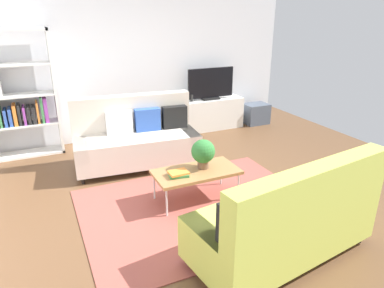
{
  "coord_description": "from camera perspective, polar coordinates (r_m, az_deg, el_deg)",
  "views": [
    {
      "loc": [
        -1.78,
        -3.81,
        2.34
      ],
      "look_at": [
        0.07,
        0.21,
        0.65
      ],
      "focal_mm": 32.59,
      "sensor_mm": 36.0,
      "label": 1
    }
  ],
  "objects": [
    {
      "name": "area_rug",
      "position": [
        4.52,
        1.2,
        -10.23
      ],
      "size": [
        2.9,
        2.2,
        0.01
      ],
      "primitive_type": "cube",
      "color": "#9E4C42",
      "rests_on": "ground_plane"
    },
    {
      "name": "table_book_1",
      "position": [
        4.35,
        -2.24,
        -4.67
      ],
      "size": [
        0.24,
        0.19,
        0.02
      ],
      "primitive_type": "cube",
      "rotation": [
        0.0,
        0.0,
        0.02
      ],
      "color": "orange",
      "rests_on": "table_book_0"
    },
    {
      "name": "ground_plane",
      "position": [
        4.81,
        0.33,
        -8.21
      ],
      "size": [
        7.68,
        7.68,
        0.0
      ],
      "primitive_type": "plane",
      "color": "brown"
    },
    {
      "name": "tv_console",
      "position": [
        7.36,
        2.92,
        4.94
      ],
      "size": [
        1.4,
        0.44,
        0.64
      ],
      "primitive_type": "cube",
      "color": "silver",
      "rests_on": "ground_plane"
    },
    {
      "name": "wall_far",
      "position": [
        6.9,
        -9.77,
        13.2
      ],
      "size": [
        6.4,
        0.12,
        2.9
      ],
      "primitive_type": "cube",
      "color": "silver",
      "rests_on": "ground_plane"
    },
    {
      "name": "bookshelf",
      "position": [
        6.44,
        -26.42,
        6.56
      ],
      "size": [
        1.1,
        0.36,
        2.1
      ],
      "color": "white",
      "rests_on": "ground_plane"
    },
    {
      "name": "storage_trunk",
      "position": [
        7.86,
        10.4,
        4.9
      ],
      "size": [
        0.52,
        0.4,
        0.44
      ],
      "primitive_type": "cube",
      "color": "#4C5666",
      "rests_on": "ground_plane"
    },
    {
      "name": "table_book_0",
      "position": [
        4.36,
        -2.23,
        -5.01
      ],
      "size": [
        0.27,
        0.22,
        0.03
      ],
      "primitive_type": "cube",
      "rotation": [
        0.0,
        0.0,
        -0.2
      ],
      "color": "#3F8C4C",
      "rests_on": "coffee_table"
    },
    {
      "name": "potted_plant",
      "position": [
        4.49,
        1.83,
        -1.35
      ],
      "size": [
        0.31,
        0.31,
        0.39
      ],
      "color": "brown",
      "rests_on": "coffee_table"
    },
    {
      "name": "couch_green",
      "position": [
        3.58,
        15.16,
        -11.92
      ],
      "size": [
        2.0,
        1.09,
        1.1
      ],
      "rotation": [
        0.0,
        0.0,
        0.14
      ],
      "color": "#C1CC51",
      "rests_on": "ground_plane"
    },
    {
      "name": "couch_beige",
      "position": [
        5.6,
        -9.08,
        0.93
      ],
      "size": [
        1.97,
        1.01,
        1.1
      ],
      "rotation": [
        0.0,
        0.0,
        3.05
      ],
      "color": "beige",
      "rests_on": "ground_plane"
    },
    {
      "name": "bottle_0",
      "position": [
        7.04,
        -0.05,
        7.53
      ],
      "size": [
        0.06,
        0.06,
        0.14
      ],
      "primitive_type": "cylinder",
      "color": "#262626",
      "rests_on": "tv_console"
    },
    {
      "name": "coffee_table",
      "position": [
        4.51,
        0.7,
        -4.69
      ],
      "size": [
        1.1,
        0.56,
        0.42
      ],
      "color": "#9E7042",
      "rests_on": "ground_plane"
    },
    {
      "name": "vase_0",
      "position": [
        7.06,
        -1.43,
        7.62
      ],
      "size": [
        0.08,
        0.08,
        0.16
      ],
      "primitive_type": "cylinder",
      "color": "#33B29E",
      "rests_on": "tv_console"
    },
    {
      "name": "tv",
      "position": [
        7.2,
        3.08,
        9.75
      ],
      "size": [
        1.0,
        0.2,
        0.64
      ],
      "color": "black",
      "rests_on": "tv_console"
    }
  ]
}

